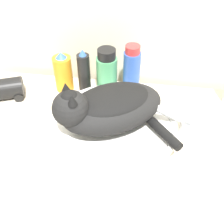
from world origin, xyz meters
TOP-DOWN VIEW (x-y plane):
  - vanity_counter at (0.00, 0.25)m, footprint 0.99×0.50m
  - sink_basin at (0.01, 0.21)m, footprint 0.40×0.40m
  - cat at (0.00, 0.20)m, footprint 0.39×0.31m
  - faucet at (0.23, 0.25)m, footprint 0.15×0.06m
  - hairspray_can_black at (-0.12, 0.43)m, footprint 0.05×0.05m
  - shampoo_bottle_tall at (0.05, 0.43)m, footprint 0.06×0.06m
  - mouthwash_bottle at (-0.04, 0.43)m, footprint 0.07×0.07m
  - spray_bottle_trigger at (-0.20, 0.43)m, footprint 0.07×0.07m
  - cream_tube at (-0.26, 0.05)m, footprint 0.15×0.04m
  - hair_dryer at (-0.40, 0.35)m, footprint 0.16×0.12m

SIDE VIEW (x-z plane):
  - vanity_counter at x=0.00m, z-range 0.00..0.82m
  - cream_tube at x=-0.26m, z-range 0.82..0.85m
  - sink_basin at x=0.01m, z-range 0.82..0.88m
  - hair_dryer at x=-0.40m, z-range 0.82..0.90m
  - faucet at x=0.23m, z-range 0.82..0.95m
  - spray_bottle_trigger at x=-0.20m, z-range 0.81..0.97m
  - hairspray_can_black at x=-0.12m, z-range 0.81..0.99m
  - mouthwash_bottle at x=-0.04m, z-range 0.82..1.00m
  - shampoo_bottle_tall at x=0.05m, z-range 0.82..1.02m
  - cat at x=0.00m, z-range 0.87..1.03m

